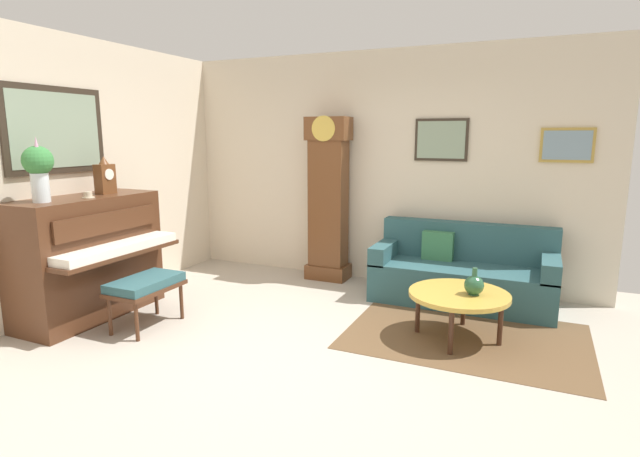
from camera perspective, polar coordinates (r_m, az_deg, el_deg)
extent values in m
cube|color=#B2A899|center=(4.35, -3.33, -14.53)|extent=(6.40, 6.00, 0.10)
cube|color=beige|center=(5.64, -27.79, 5.39)|extent=(0.10, 4.90, 2.80)
cube|color=#33281E|center=(5.55, -28.18, 9.95)|extent=(0.03, 1.10, 0.84)
cube|color=gray|center=(5.54, -28.08, 9.96)|extent=(0.01, 0.98, 0.72)
cube|color=beige|center=(6.18, 6.85, 6.89)|extent=(5.30, 0.10, 2.80)
cube|color=#33281E|center=(5.92, 13.79, 9.90)|extent=(0.60, 0.03, 0.48)
cube|color=gray|center=(5.90, 13.76, 9.90)|extent=(0.54, 0.01, 0.42)
cube|color=#B28E3D|center=(5.83, 26.57, 8.59)|extent=(0.52, 0.03, 0.36)
cube|color=#7A93A3|center=(5.81, 26.58, 8.58)|extent=(0.46, 0.01, 0.30)
cube|color=brown|center=(4.79, 16.41, -11.79)|extent=(2.10, 1.50, 0.01)
cube|color=#4C2B19|center=(5.46, -25.19, -2.99)|extent=(0.60, 1.44, 1.21)
cube|color=#4C2B19|center=(5.13, -22.10, -2.73)|extent=(0.28, 1.38, 0.04)
cube|color=white|center=(5.12, -22.14, -2.08)|extent=(0.26, 1.32, 0.08)
cube|color=#4C2B19|center=(5.15, -23.18, 0.65)|extent=(0.03, 1.20, 0.20)
cube|color=#4C2B19|center=(4.98, -19.43, -6.53)|extent=(0.42, 0.70, 0.04)
cube|color=#2D565B|center=(4.96, -19.48, -5.87)|extent=(0.40, 0.68, 0.08)
cylinder|color=#4C2B19|center=(4.73, -20.37, -10.05)|extent=(0.04, 0.04, 0.36)
cylinder|color=#4C2B19|center=(5.15, -15.68, -8.08)|extent=(0.04, 0.04, 0.36)
cylinder|color=#4C2B19|center=(4.95, -23.06, -9.31)|extent=(0.04, 0.04, 0.36)
cylinder|color=#4C2B19|center=(5.35, -18.35, -7.51)|extent=(0.04, 0.04, 0.36)
cube|color=brown|center=(6.35, 0.94, -4.95)|extent=(0.52, 0.34, 0.18)
cube|color=brown|center=(6.18, 0.97, 2.21)|extent=(0.44, 0.28, 1.78)
cube|color=brown|center=(6.11, 1.00, 11.43)|extent=(0.52, 0.32, 0.28)
cylinder|color=gold|center=(5.97, 0.40, 11.45)|extent=(0.30, 0.02, 0.30)
cylinder|color=gold|center=(6.12, 0.78, 2.70)|extent=(0.03, 0.03, 0.70)
cube|color=#2D565B|center=(5.63, 16.00, -6.16)|extent=(1.90, 0.80, 0.42)
cube|color=#2D565B|center=(5.82, 16.63, -1.48)|extent=(1.90, 0.20, 0.44)
cube|color=#2D565B|center=(5.72, 7.60, -2.55)|extent=(0.18, 0.80, 0.20)
cube|color=#2D565B|center=(5.51, 25.05, -4.00)|extent=(0.18, 0.80, 0.20)
cube|color=#38754C|center=(5.71, 13.41, -1.95)|extent=(0.34, 0.12, 0.32)
cylinder|color=gold|center=(4.58, 15.72, -7.34)|extent=(0.88, 0.88, 0.04)
torus|color=#3D2316|center=(4.58, 15.72, -7.34)|extent=(0.88, 0.88, 0.04)
cylinder|color=#3D2316|center=(4.99, 16.21, -8.50)|extent=(0.04, 0.04, 0.39)
cylinder|color=#3D2316|center=(4.62, 20.06, -10.29)|extent=(0.04, 0.04, 0.39)
cylinder|color=#3D2316|center=(4.32, 14.85, -11.48)|extent=(0.04, 0.04, 0.39)
cylinder|color=#3D2316|center=(4.71, 11.20, -9.42)|extent=(0.04, 0.04, 0.39)
cube|color=brown|center=(5.51, -23.52, 5.25)|extent=(0.12, 0.18, 0.30)
cylinder|color=white|center=(5.46, -23.12, 5.76)|extent=(0.01, 0.11, 0.11)
cone|color=brown|center=(5.50, -23.67, 7.21)|extent=(0.10, 0.10, 0.08)
cylinder|color=silver|center=(5.06, -29.51, 4.10)|extent=(0.15, 0.15, 0.26)
sphere|color=#387F3D|center=(5.04, -29.76, 6.81)|extent=(0.26, 0.26, 0.26)
cone|color=#D199B7|center=(5.00, -29.87, 8.28)|extent=(0.06, 0.06, 0.16)
cylinder|color=beige|center=(5.22, -25.13, 3.25)|extent=(0.12, 0.12, 0.01)
cylinder|color=beige|center=(5.22, -25.15, 3.53)|extent=(0.08, 0.08, 0.06)
cylinder|color=#234C33|center=(4.55, 17.27, -7.21)|extent=(0.09, 0.09, 0.01)
sphere|color=#285638|center=(4.53, 17.32, -6.26)|extent=(0.17, 0.17, 0.17)
cylinder|color=#285638|center=(4.50, 17.40, -4.86)|extent=(0.04, 0.04, 0.08)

